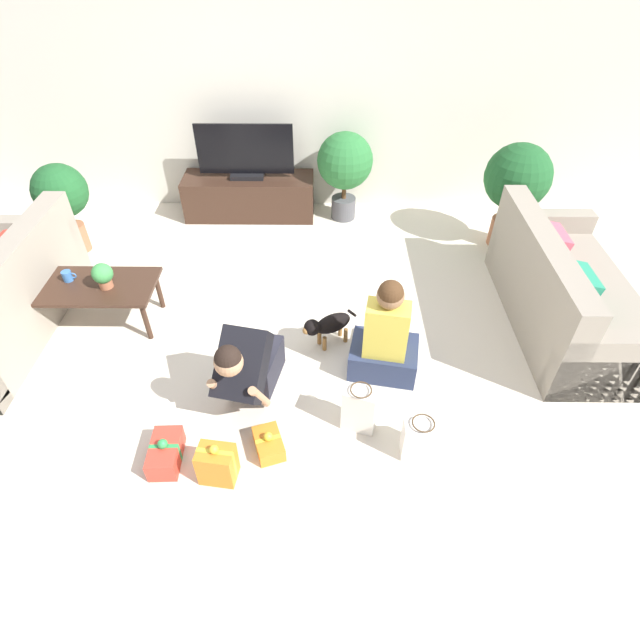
{
  "coord_description": "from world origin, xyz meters",
  "views": [
    {
      "loc": [
        0.34,
        -2.94,
        2.93
      ],
      "look_at": [
        0.32,
        -0.09,
        0.45
      ],
      "focal_mm": 28.0,
      "sensor_mm": 36.0,
      "label": 1
    }
  ],
  "objects_px": {
    "potted_plant_corner_right": "(517,182)",
    "potted_plant_back_right": "(345,165)",
    "dog": "(328,325)",
    "tabletop_plant": "(103,275)",
    "person_kneeling": "(248,365)",
    "potted_plant_corner_left": "(62,195)",
    "gift_box_c": "(217,464)",
    "gift_bag_b": "(359,409)",
    "tv": "(245,155)",
    "mug": "(68,276)",
    "gift_box_b": "(269,444)",
    "person_sitting": "(385,340)",
    "gift_bag_a": "(420,439)",
    "tv_console": "(250,196)",
    "coffee_table": "(93,289)",
    "sofa_right": "(564,294)",
    "gift_box_a": "(166,453)"
  },
  "relations": [
    {
      "from": "potted_plant_back_right",
      "to": "person_kneeling",
      "type": "relative_size",
      "value": 1.21
    },
    {
      "from": "tv_console",
      "to": "tv",
      "type": "relative_size",
      "value": 1.4
    },
    {
      "from": "person_kneeling",
      "to": "gift_bag_b",
      "type": "relative_size",
      "value": 2.06
    },
    {
      "from": "gift_bag_b",
      "to": "mug",
      "type": "xyz_separation_m",
      "value": [
        -2.42,
        1.19,
        0.26
      ]
    },
    {
      "from": "gift_box_b",
      "to": "gift_box_c",
      "type": "height_order",
      "value": "gift_box_c"
    },
    {
      "from": "sofa_right",
      "to": "gift_box_b",
      "type": "xyz_separation_m",
      "value": [
        -2.42,
        -1.37,
        -0.24
      ]
    },
    {
      "from": "tv",
      "to": "gift_box_a",
      "type": "bearing_deg",
      "value": -93.19
    },
    {
      "from": "gift_box_a",
      "to": "gift_box_b",
      "type": "bearing_deg",
      "value": 7.73
    },
    {
      "from": "potted_plant_back_right",
      "to": "potted_plant_corner_left",
      "type": "bearing_deg",
      "value": -165.64
    },
    {
      "from": "gift_box_b",
      "to": "person_sitting",
      "type": "bearing_deg",
      "value": 41.96
    },
    {
      "from": "gift_box_c",
      "to": "gift_bag_a",
      "type": "bearing_deg",
      "value": 7.92
    },
    {
      "from": "sofa_right",
      "to": "gift_box_b",
      "type": "distance_m",
      "value": 2.79
    },
    {
      "from": "gift_box_a",
      "to": "gift_box_b",
      "type": "xyz_separation_m",
      "value": [
        0.68,
        0.09,
        -0.02
      ]
    },
    {
      "from": "tv",
      "to": "mug",
      "type": "height_order",
      "value": "tv"
    },
    {
      "from": "mug",
      "to": "gift_bag_b",
      "type": "bearing_deg",
      "value": -26.12
    },
    {
      "from": "potted_plant_corner_right",
      "to": "potted_plant_back_right",
      "type": "bearing_deg",
      "value": 161.77
    },
    {
      "from": "dog",
      "to": "gift_box_b",
      "type": "bearing_deg",
      "value": -51.13
    },
    {
      "from": "potted_plant_corner_left",
      "to": "person_kneeling",
      "type": "distance_m",
      "value": 2.89
    },
    {
      "from": "potted_plant_corner_left",
      "to": "tabletop_plant",
      "type": "bearing_deg",
      "value": -56.61
    },
    {
      "from": "dog",
      "to": "potted_plant_corner_left",
      "type": "bearing_deg",
      "value": -148.72
    },
    {
      "from": "gift_box_c",
      "to": "tabletop_plant",
      "type": "xyz_separation_m",
      "value": [
        -1.14,
        1.51,
        0.39
      ]
    },
    {
      "from": "person_sitting",
      "to": "gift_box_b",
      "type": "bearing_deg",
      "value": 52.27
    },
    {
      "from": "dog",
      "to": "gift_bag_b",
      "type": "height_order",
      "value": "gift_bag_b"
    },
    {
      "from": "tv_console",
      "to": "mug",
      "type": "height_order",
      "value": "mug"
    },
    {
      "from": "sofa_right",
      "to": "potted_plant_corner_right",
      "type": "height_order",
      "value": "potted_plant_corner_right"
    },
    {
      "from": "person_kneeling",
      "to": "potted_plant_corner_left",
      "type": "bearing_deg",
      "value": 147.88
    },
    {
      "from": "gift_box_b",
      "to": "gift_bag_b",
      "type": "relative_size",
      "value": 0.78
    },
    {
      "from": "tv_console",
      "to": "potted_plant_corner_left",
      "type": "distance_m",
      "value": 1.94
    },
    {
      "from": "potted_plant_back_right",
      "to": "person_sitting",
      "type": "height_order",
      "value": "potted_plant_back_right"
    },
    {
      "from": "person_kneeling",
      "to": "gift_bag_a",
      "type": "relative_size",
      "value": 2.37
    },
    {
      "from": "potted_plant_corner_left",
      "to": "gift_bag_a",
      "type": "height_order",
      "value": "potted_plant_corner_left"
    },
    {
      "from": "potted_plant_corner_left",
      "to": "coffee_table",
      "type": "bearing_deg",
      "value": -60.9
    },
    {
      "from": "dog",
      "to": "tabletop_plant",
      "type": "height_order",
      "value": "tabletop_plant"
    },
    {
      "from": "sofa_right",
      "to": "mug",
      "type": "xyz_separation_m",
      "value": [
        -4.22,
        0.02,
        0.15
      ]
    },
    {
      "from": "sofa_right",
      "to": "coffee_table",
      "type": "distance_m",
      "value": 4.01
    },
    {
      "from": "person_kneeling",
      "to": "gift_box_b",
      "type": "distance_m",
      "value": 0.57
    },
    {
      "from": "potted_plant_corner_left",
      "to": "gift_box_c",
      "type": "height_order",
      "value": "potted_plant_corner_left"
    },
    {
      "from": "potted_plant_back_right",
      "to": "gift_box_c",
      "type": "height_order",
      "value": "potted_plant_back_right"
    },
    {
      "from": "person_sitting",
      "to": "gift_bag_b",
      "type": "bearing_deg",
      "value": 78.91
    },
    {
      "from": "coffee_table",
      "to": "gift_bag_b",
      "type": "relative_size",
      "value": 2.65
    },
    {
      "from": "potted_plant_back_right",
      "to": "gift_bag_b",
      "type": "distance_m",
      "value": 3.04
    },
    {
      "from": "potted_plant_corner_left",
      "to": "gift_box_a",
      "type": "distance_m",
      "value": 3.05
    },
    {
      "from": "person_sitting",
      "to": "mug",
      "type": "bearing_deg",
      "value": -3.18
    },
    {
      "from": "potted_plant_corner_left",
      "to": "dog",
      "type": "bearing_deg",
      "value": -28.65
    },
    {
      "from": "gift_box_b",
      "to": "tv",
      "type": "bearing_deg",
      "value": 98.61
    },
    {
      "from": "sofa_right",
      "to": "dog",
      "type": "bearing_deg",
      "value": 98.96
    },
    {
      "from": "person_sitting",
      "to": "mug",
      "type": "height_order",
      "value": "person_sitting"
    },
    {
      "from": "person_sitting",
      "to": "dog",
      "type": "xyz_separation_m",
      "value": [
        -0.44,
        0.29,
        -0.11
      ]
    },
    {
      "from": "person_sitting",
      "to": "gift_bag_a",
      "type": "relative_size",
      "value": 2.63
    },
    {
      "from": "potted_plant_corner_right",
      "to": "person_kneeling",
      "type": "bearing_deg",
      "value": -138.33
    }
  ]
}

